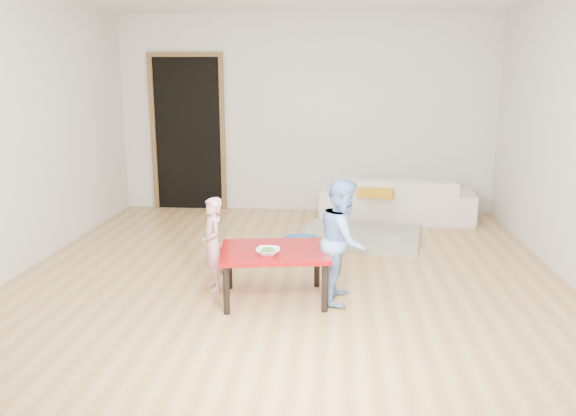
# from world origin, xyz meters

# --- Properties ---
(floor) EXTENTS (5.00, 5.00, 0.01)m
(floor) POSITION_xyz_m (0.00, 0.00, 0.00)
(floor) COLOR #AA8048
(floor) RESTS_ON ground
(back_wall) EXTENTS (5.00, 0.02, 2.60)m
(back_wall) POSITION_xyz_m (0.00, 2.50, 1.30)
(back_wall) COLOR silver
(back_wall) RESTS_ON floor
(left_wall) EXTENTS (0.02, 5.00, 2.60)m
(left_wall) POSITION_xyz_m (-2.50, 0.00, 1.30)
(left_wall) COLOR silver
(left_wall) RESTS_ON floor
(doorway) EXTENTS (1.02, 0.08, 2.11)m
(doorway) POSITION_xyz_m (-1.60, 2.48, 1.02)
(doorway) COLOR brown
(doorway) RESTS_ON back_wall
(sofa) EXTENTS (1.97, 0.91, 0.56)m
(sofa) POSITION_xyz_m (1.19, 2.05, 0.28)
(sofa) COLOR beige
(sofa) RESTS_ON floor
(cushion) EXTENTS (0.53, 0.50, 0.12)m
(cushion) POSITION_xyz_m (0.94, 1.79, 0.42)
(cushion) COLOR orange
(cushion) RESTS_ON sofa
(red_table) EXTENTS (0.95, 0.76, 0.43)m
(red_table) POSITION_xyz_m (-0.06, -0.74, 0.21)
(red_table) COLOR maroon
(red_table) RESTS_ON floor
(bowl) EXTENTS (0.19, 0.19, 0.05)m
(bowl) POSITION_xyz_m (-0.10, -0.87, 0.45)
(bowl) COLOR white
(bowl) RESTS_ON red_table
(broccoli) EXTENTS (0.12, 0.12, 0.06)m
(broccoli) POSITION_xyz_m (-0.10, -0.87, 0.46)
(broccoli) COLOR #2D5919
(broccoli) RESTS_ON red_table
(child_pink) EXTENTS (0.30, 0.35, 0.81)m
(child_pink) POSITION_xyz_m (-0.61, -0.56, 0.40)
(child_pink) COLOR pink
(child_pink) RESTS_ON floor
(child_blue) EXTENTS (0.44, 0.53, 1.01)m
(child_blue) POSITION_xyz_m (0.49, -0.69, 0.50)
(child_blue) COLOR #6596EB
(child_blue) RESTS_ON floor
(basin) EXTENTS (0.38, 0.38, 0.12)m
(basin) POSITION_xyz_m (0.07, 0.66, 0.06)
(basin) COLOR #2C64A9
(basin) RESTS_ON floor
(blanket) EXTENTS (1.48, 1.30, 0.07)m
(blanket) POSITION_xyz_m (0.70, 1.10, 0.03)
(blanket) COLOR #ABA997
(blanket) RESTS_ON floor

